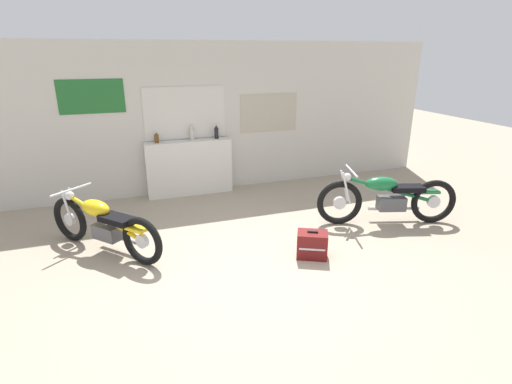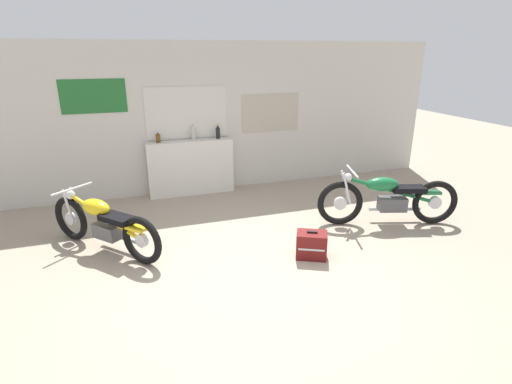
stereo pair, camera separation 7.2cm
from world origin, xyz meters
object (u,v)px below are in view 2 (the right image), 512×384
(motorcycle_yellow, at_px, (104,224))
(bottle_center, at_px, (218,132))
(hard_case_darkred, at_px, (312,245))
(motorcycle_green, at_px, (388,199))
(bottle_left_center, at_px, (193,133))
(bottle_leftmost, at_px, (158,138))

(motorcycle_yellow, bearing_deg, bottle_center, 43.61)
(bottle_center, relative_size, hard_case_darkred, 0.58)
(motorcycle_green, bearing_deg, bottle_left_center, 136.48)
(hard_case_darkred, bearing_deg, bottle_left_center, 107.71)
(bottle_center, bearing_deg, bottle_left_center, 177.55)
(bottle_left_center, bearing_deg, bottle_leftmost, -177.80)
(hard_case_darkred, bearing_deg, motorcycle_green, 20.80)
(bottle_left_center, distance_m, bottle_center, 0.46)
(motorcycle_green, distance_m, motorcycle_yellow, 4.25)
(bottle_leftmost, distance_m, motorcycle_yellow, 2.32)
(bottle_center, bearing_deg, bottle_leftmost, -179.73)
(bottle_leftmost, xyz_separation_m, motorcycle_green, (3.25, -2.44, -0.70))
(bottle_left_center, relative_size, hard_case_darkred, 0.63)
(bottle_leftmost, bearing_deg, motorcycle_green, -36.90)
(hard_case_darkred, bearing_deg, bottle_leftmost, 118.19)
(hard_case_darkred, bearing_deg, motorcycle_yellow, 157.63)
(bottle_left_center, xyz_separation_m, motorcycle_yellow, (-1.62, -2.01, -0.77))
(bottle_center, relative_size, motorcycle_yellow, 0.17)
(hard_case_darkred, bearing_deg, bottle_center, 99.67)
(bottle_center, distance_m, hard_case_darkred, 3.26)
(motorcycle_green, distance_m, hard_case_darkred, 1.75)
(motorcycle_yellow, height_order, hard_case_darkred, motorcycle_yellow)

